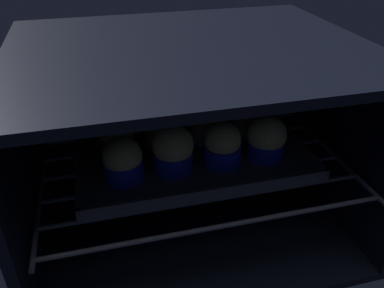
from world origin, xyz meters
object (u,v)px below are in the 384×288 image
at_px(muffin_row1_col1, 162,126).
at_px(muffin_row1_col3, 249,117).
at_px(muffin_row0_col0, 123,161).
at_px(baking_tray, 192,156).
at_px(muffin_row1_col2, 207,122).
at_px(muffin_row0_col2, 223,145).
at_px(muffin_row0_col1, 173,149).
at_px(muffin_row1_col0, 117,137).
at_px(muffin_row0_col3, 266,139).

distance_m(muffin_row1_col1, muffin_row1_col3, 0.17).
height_order(muffin_row0_col0, muffin_row1_col3, muffin_row1_col3).
distance_m(baking_tray, muffin_row1_col2, 0.08).
bearing_deg(muffin_row1_col2, muffin_row1_col3, 0.44).
xyz_separation_m(muffin_row1_col1, muffin_row1_col3, (0.17, 0.00, -0.00)).
bearing_deg(muffin_row1_col2, muffin_row0_col2, -88.59).
xyz_separation_m(muffin_row0_col1, muffin_row1_col0, (-0.09, 0.08, -0.01)).
relative_size(muffin_row0_col2, muffin_row1_col3, 0.99).
relative_size(baking_tray, muffin_row0_col3, 5.18).
bearing_deg(muffin_row1_col3, muffin_row1_col2, -179.56).
height_order(baking_tray, muffin_row1_col3, muffin_row1_col3).
distance_m(muffin_row0_col0, muffin_row1_col3, 0.27).
relative_size(muffin_row0_col1, muffin_row0_col3, 1.05).
distance_m(muffin_row0_col1, muffin_row0_col2, 0.09).
xyz_separation_m(muffin_row0_col3, muffin_row1_col1, (-0.17, 0.09, 0.00)).
bearing_deg(muffin_row0_col3, muffin_row1_col1, 153.84).
distance_m(muffin_row0_col3, muffin_row1_col0, 0.27).
bearing_deg(muffin_row0_col3, muffin_row1_col2, 134.53).
height_order(muffin_row0_col2, muffin_row1_col2, same).
distance_m(muffin_row0_col2, muffin_row1_col1, 0.12).
height_order(muffin_row1_col1, muffin_row1_col3, muffin_row1_col1).
relative_size(muffin_row1_col0, muffin_row1_col3, 0.92).
bearing_deg(muffin_row1_col2, muffin_row0_col0, -152.37).
bearing_deg(muffin_row1_col0, muffin_row0_col3, -17.30).
distance_m(muffin_row0_col0, muffin_row1_col2, 0.19).
bearing_deg(baking_tray, muffin_row1_col1, 135.58).
bearing_deg(muffin_row0_col2, muffin_row0_col3, 0.48).
xyz_separation_m(muffin_row0_col2, muffin_row0_col3, (0.08, 0.00, 0.00)).
xyz_separation_m(muffin_row1_col0, muffin_row1_col1, (0.09, 0.00, 0.01)).
xyz_separation_m(muffin_row0_col0, muffin_row0_col1, (0.09, 0.01, 0.01)).
bearing_deg(muffin_row0_col3, muffin_row1_col3, 88.79).
distance_m(muffin_row0_col0, muffin_row0_col3, 0.26).
relative_size(muffin_row0_col0, muffin_row1_col3, 0.94).
xyz_separation_m(muffin_row0_col1, muffin_row0_col2, (0.09, -0.00, -0.00)).
distance_m(muffin_row0_col1, muffin_row1_col2, 0.12).
bearing_deg(muffin_row0_col0, muffin_row0_col2, 1.06).
relative_size(muffin_row0_col3, muffin_row1_col3, 1.00).
bearing_deg(muffin_row1_col3, muffin_row0_col2, -133.98).
bearing_deg(muffin_row0_col2, muffin_row1_col3, 46.02).
bearing_deg(muffin_row1_col1, muffin_row0_col2, -43.49).
xyz_separation_m(muffin_row1_col0, muffin_row1_col3, (0.26, 0.01, 0.00)).
distance_m(muffin_row0_col2, muffin_row1_col2, 0.09).
relative_size(baking_tray, muffin_row0_col2, 5.25).
relative_size(muffin_row0_col2, muffin_row0_col3, 0.99).
distance_m(muffin_row0_col1, muffin_row1_col0, 0.12).
relative_size(muffin_row1_col0, muffin_row1_col2, 0.93).
relative_size(muffin_row0_col3, muffin_row1_col0, 1.09).
relative_size(muffin_row0_col0, muffin_row0_col1, 0.90).
bearing_deg(muffin_row0_col1, muffin_row1_col1, 91.67).
bearing_deg(muffin_row1_col1, muffin_row0_col0, -133.38).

